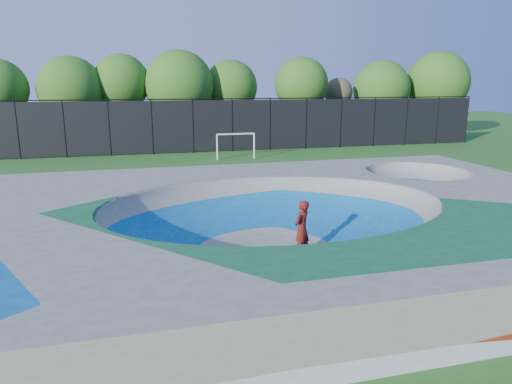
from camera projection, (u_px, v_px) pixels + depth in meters
ground at (274, 246)px, 14.79m from camera, size 120.00×120.00×0.00m
skate_deck at (274, 224)px, 14.61m from camera, size 22.00×14.00×1.50m
skater at (302, 228)px, 13.83m from camera, size 0.74×0.72×1.72m
skateboard at (301, 254)px, 14.02m from camera, size 0.70×0.72×0.05m
soccer_goal at (236, 141)px, 31.40m from camera, size 2.73×0.12×1.80m
fence at (193, 125)px, 34.06m from camera, size 48.09×0.09×4.04m
treeline at (175, 85)px, 38.08m from camera, size 54.64×7.56×8.18m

